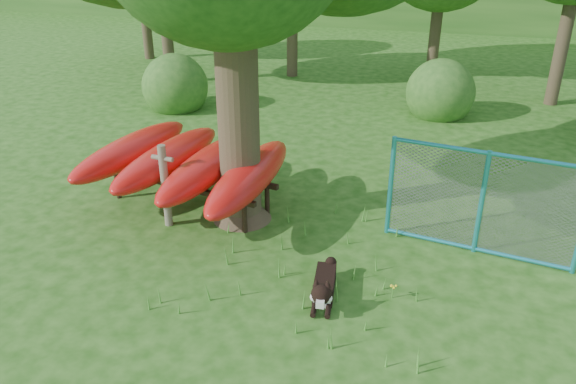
% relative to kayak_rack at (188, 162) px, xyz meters
% --- Properties ---
extents(ground, '(80.00, 80.00, 0.00)m').
position_rel_kayak_rack_xyz_m(ground, '(1.94, -2.14, -0.85)').
color(ground, '#1C4D0F').
rests_on(ground, ground).
extents(wooden_post, '(0.39, 0.14, 1.44)m').
position_rel_kayak_rack_xyz_m(wooden_post, '(-0.04, -0.77, -0.09)').
color(wooden_post, '#69614F').
rests_on(wooden_post, ground).
extents(kayak_rack, '(3.47, 3.71, 1.11)m').
position_rel_kayak_rack_xyz_m(kayak_rack, '(0.00, 0.00, 0.00)').
color(kayak_rack, black).
rests_on(kayak_rack, ground).
extents(husky_dog, '(0.41, 1.19, 0.53)m').
position_rel_kayak_rack_xyz_m(husky_dog, '(2.99, -2.04, -0.66)').
color(husky_dog, black).
rests_on(husky_dog, ground).
extents(fence_section, '(2.86, 0.48, 2.81)m').
position_rel_kayak_rack_xyz_m(fence_section, '(4.93, -0.13, -0.01)').
color(fence_section, teal).
rests_on(fence_section, ground).
extents(wildflower_clump, '(0.10, 0.09, 0.21)m').
position_rel_kayak_rack_xyz_m(wildflower_clump, '(3.88, -1.74, -0.68)').
color(wildflower_clump, '#4B9430').
rests_on(wildflower_clump, ground).
extents(shrub_left, '(1.80, 1.80, 1.80)m').
position_rel_kayak_rack_xyz_m(shrub_left, '(-3.06, 5.36, -0.85)').
color(shrub_left, '#2C5E1E').
rests_on(shrub_left, ground).
extents(shrub_mid, '(1.80, 1.80, 1.80)m').
position_rel_kayak_rack_xyz_m(shrub_mid, '(3.94, 6.86, -0.85)').
color(shrub_mid, '#2C5E1E').
rests_on(shrub_mid, ground).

